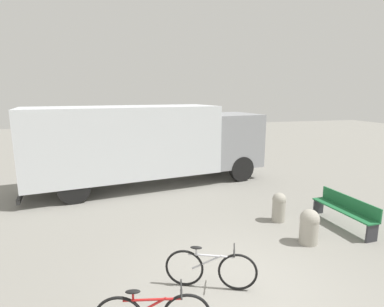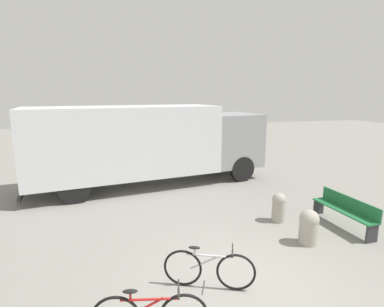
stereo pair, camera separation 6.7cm
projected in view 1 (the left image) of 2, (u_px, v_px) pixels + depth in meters
name	position (u px, v px, depth m)	size (l,w,h in m)	color
ground_plane	(242.00, 287.00, 5.61)	(60.00, 60.00, 0.00)	gray
delivery_truck	(148.00, 141.00, 11.66)	(9.46, 3.77, 3.10)	silver
park_bench	(345.00, 209.00, 8.12)	(0.50, 1.98, 0.84)	#1E6638
bicycle_middle	(210.00, 269.00, 5.53)	(1.60, 0.72, 0.82)	black
bollard_near_bench	(309.00, 226.00, 7.19)	(0.46, 0.46, 0.86)	#9E998C
bollard_far_bench	(279.00, 206.00, 8.45)	(0.38, 0.38, 0.84)	#9E998C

